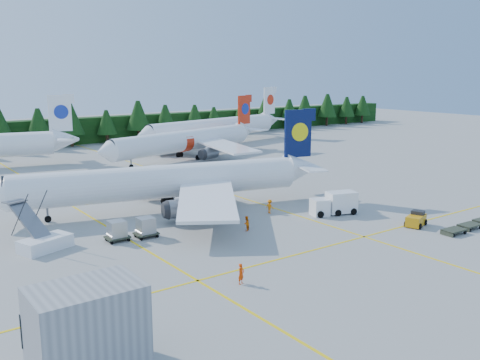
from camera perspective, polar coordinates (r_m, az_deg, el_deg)
ground at (r=56.59m, az=4.45°, el=-5.65°), size 320.00×320.00×0.00m
taxi_stripe_a at (r=66.76m, az=-16.30°, el=-3.41°), size 0.25×120.00×0.01m
taxi_stripe_b at (r=75.52m, az=-1.91°, el=-1.23°), size 0.25×120.00×0.01m
taxi_stripe_cross at (r=52.40m, az=8.73°, el=-7.17°), size 80.00×0.25×0.01m
treeline_hedge at (r=128.73m, az=-19.94°, el=4.74°), size 220.00×4.00×6.00m
terminal_building at (r=31.87m, az=-15.97°, el=-15.17°), size 6.00×4.00×5.20m
airliner_navy at (r=64.87m, az=-9.07°, el=-0.30°), size 39.82×32.37×11.77m
airliner_red at (r=102.81m, az=-6.31°, el=4.08°), size 39.13×31.80×11.59m
airliner_far_right at (r=122.34m, az=-3.23°, el=5.55°), size 43.23×12.49×12.71m
airstairs at (r=54.53m, az=-20.29°, el=-6.00°), size 5.31×7.19×4.27m
service_truck at (r=64.33m, az=9.97°, el=-2.48°), size 5.81×3.53×2.64m
baggage_tug at (r=61.85m, az=18.28°, el=-4.00°), size 3.15×2.34×1.51m
dolly_train at (r=64.12m, az=23.98°, el=-4.14°), size 11.79×1.90×0.14m
uld_pair at (r=55.15m, az=-11.49°, el=-5.04°), size 5.19×2.39×1.75m
crew_a at (r=43.19m, az=0.12°, el=-9.98°), size 0.72×0.58×1.70m
crew_b at (r=56.95m, az=0.69°, el=-4.66°), size 0.98×0.91×1.61m
crew_c at (r=63.95m, az=3.20°, el=-2.83°), size 0.58×0.76×1.69m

